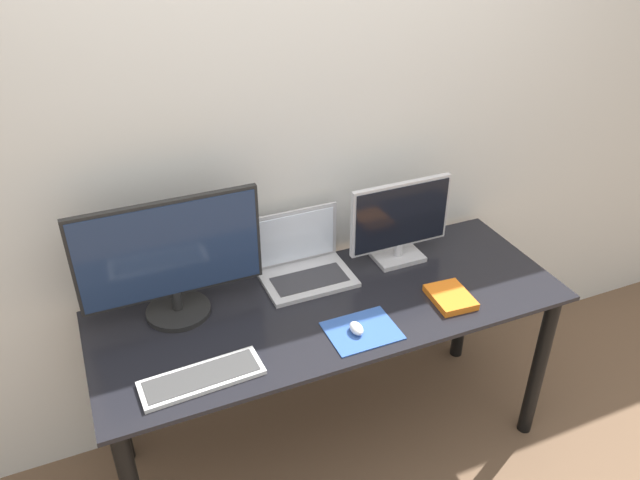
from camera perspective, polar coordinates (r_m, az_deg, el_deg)
name	(u,v)px	position (r m, az deg, el deg)	size (l,w,h in m)	color
wall_back	(292,150)	(2.47, -2.57, 8.22)	(7.00, 0.05, 2.50)	silver
desk	(332,332)	(2.48, 1.13, -8.45)	(1.81, 0.67, 0.77)	black
monitor_left	(171,259)	(2.27, -13.49, -1.67)	(0.66, 0.24, 0.47)	black
monitor_right	(400,221)	(2.58, 7.34, 1.70)	(0.44, 0.14, 0.36)	#B2B2B7
laptop	(303,261)	(2.52, -1.57, -1.96)	(0.36, 0.26, 0.26)	#ADADB2
keyboard	(202,378)	(2.12, -10.75, -12.28)	(0.41, 0.16, 0.02)	silver
mousepad	(362,331)	(2.27, 3.86, -8.28)	(0.25, 0.20, 0.00)	#2D519E
mouse	(356,328)	(2.25, 3.35, -8.07)	(0.04, 0.07, 0.04)	silver
book	(450,297)	(2.46, 11.84, -5.14)	(0.16, 0.19, 0.03)	orange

